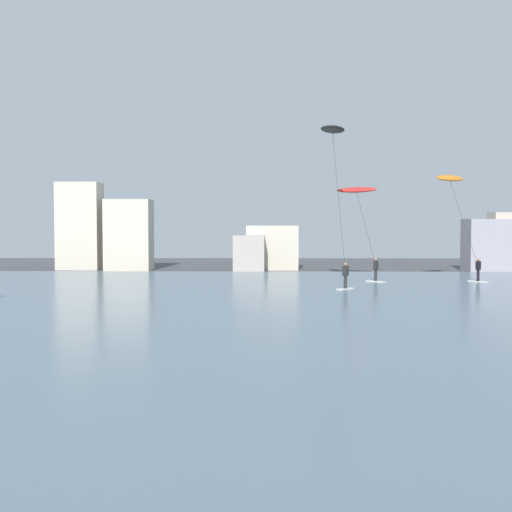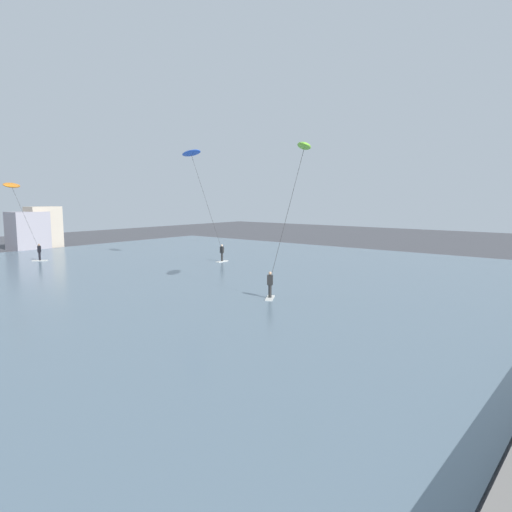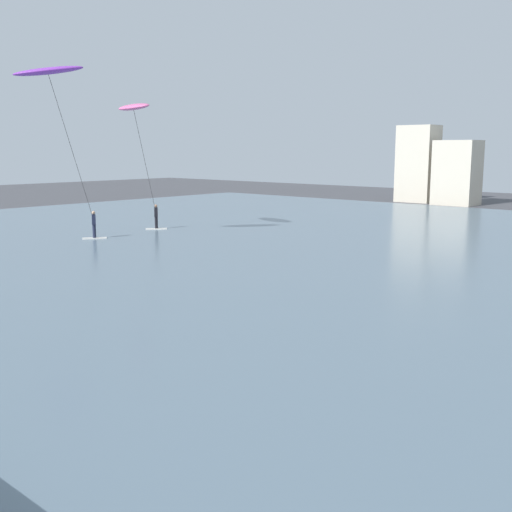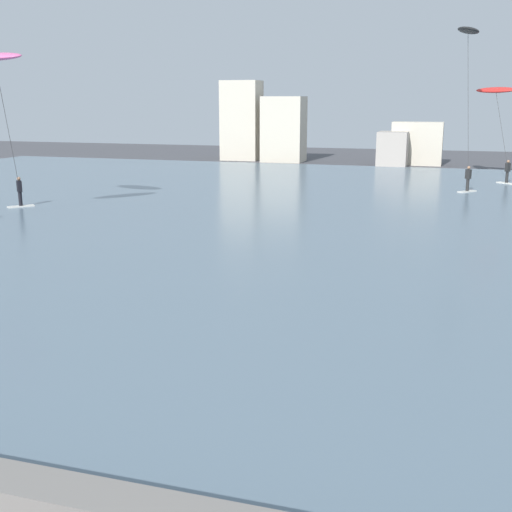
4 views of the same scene
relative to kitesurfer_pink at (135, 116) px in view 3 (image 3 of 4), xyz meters
The scene contains 3 objects.
water_bay 21.66m from the kitesurfer_pink, 14.41° to the left, with size 84.00×52.00×0.10m, color slate.
kitesurfer_pink is the anchor object (origin of this frame).
kitesurfer_purple 6.16m from the kitesurfer_pink, 83.13° to the right, with size 3.34×5.45×9.72m.
Camera 3 is at (11.65, 1.90, 5.34)m, focal length 43.65 mm.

